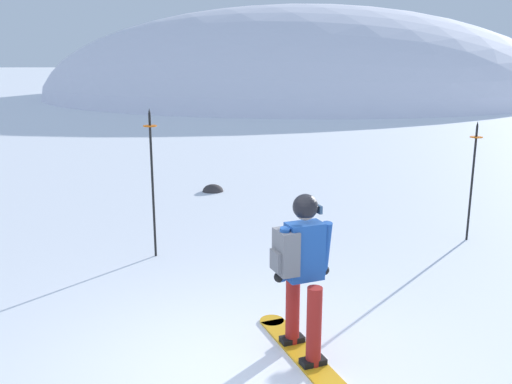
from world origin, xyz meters
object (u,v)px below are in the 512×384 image
piste_marker_near (473,174)px  piste_marker_far (152,175)px  snowboarder_main (301,272)px  rock_mid (213,191)px  rock_dark (310,235)px

piste_marker_near → piste_marker_far: size_ratio=0.88×
snowboarder_main → rock_mid: 7.29m
snowboarder_main → piste_marker_near: 4.83m
rock_dark → rock_mid: (-1.75, 3.25, 0.00)m
snowboarder_main → piste_marker_near: piste_marker_near is taller
piste_marker_near → rock_dark: piste_marker_near is taller
snowboarder_main → rock_dark: (0.69, 3.91, -0.92)m
snowboarder_main → piste_marker_near: (3.28, 3.53, 0.22)m
snowboarder_main → rock_mid: (-1.07, 7.16, -0.92)m
snowboarder_main → rock_mid: snowboarder_main is taller
piste_marker_near → rock_mid: bearing=140.2°
snowboarder_main → rock_dark: bearing=80.0°
snowboarder_main → piste_marker_near: size_ratio=0.88×
snowboarder_main → piste_marker_near: bearing=47.1°
snowboarder_main → rock_mid: bearing=98.5°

